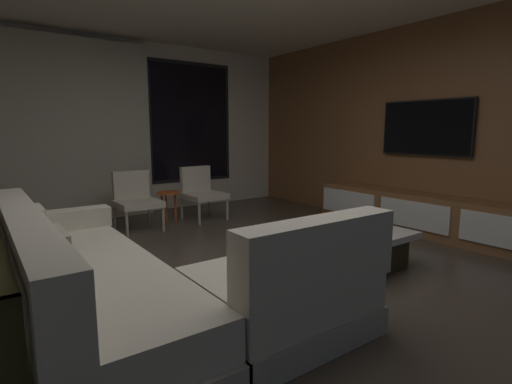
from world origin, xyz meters
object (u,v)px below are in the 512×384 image
accent_chair_by_curtain (136,197)px  media_console (426,216)px  coffee_table (334,246)px  accent_chair_near_window (201,190)px  mounted_tv (426,128)px  book_stack_on_coffee_table (345,222)px  side_stool (168,198)px  sectional_couch (138,287)px

accent_chair_by_curtain → media_console: accent_chair_by_curtain is taller
coffee_table → media_console: bearing=2.2°
accent_chair_near_window → mounted_tv: mounted_tv is taller
book_stack_on_coffee_table → mounted_tv: 2.06m
media_console → mounted_tv: size_ratio=2.54×
accent_chair_near_window → media_console: (1.84, -2.52, -0.18)m
book_stack_on_coffee_table → side_stool: book_stack_on_coffee_table is taller
side_stool → mounted_tv: size_ratio=0.38×
book_stack_on_coffee_table → accent_chair_by_curtain: 2.84m
sectional_couch → media_console: size_ratio=0.81×
accent_chair_by_curtain → media_console: 3.78m
coffee_table → mounted_tv: (1.93, 0.27, 1.16)m
side_stool → sectional_couch: bearing=-117.2°
mounted_tv → side_stool: bearing=137.8°
sectional_couch → mounted_tv: 4.09m
mounted_tv → accent_chair_by_curtain: bearing=143.1°
sectional_couch → coffee_table: size_ratio=2.16×
book_stack_on_coffee_table → side_stool: (-0.74, 2.61, -0.04)m
accent_chair_near_window → accent_chair_by_curtain: bearing=-177.1°
coffee_table → accent_chair_by_curtain: size_ratio=1.49×
accent_chair_near_window → side_stool: size_ratio=1.70×
side_stool → media_console: size_ratio=0.15×
coffee_table → accent_chair_near_window: (-0.09, 2.59, 0.25)m
book_stack_on_coffee_table → accent_chair_near_window: (-0.21, 2.62, 0.02)m
coffee_table → media_console: size_ratio=0.37×
sectional_couch → side_stool: 3.03m
accent_chair_by_curtain → side_stool: 0.48m
accent_chair_near_window → coffee_table: bearing=-88.0°
book_stack_on_coffee_table → accent_chair_by_curtain: bearing=115.4°
side_stool → media_console: 3.45m
accent_chair_near_window → accent_chair_by_curtain: same height
side_stool → mounted_tv: 3.58m
book_stack_on_coffee_table → accent_chair_near_window: bearing=94.6°
mounted_tv → coffee_table: bearing=-172.1°
accent_chair_near_window → accent_chair_by_curtain: 1.01m
sectional_couch → accent_chair_near_window: sectional_couch is taller
accent_chair_near_window → accent_chair_by_curtain: size_ratio=1.00×
accent_chair_near_window → mounted_tv: 3.21m
accent_chair_by_curtain → media_console: bearing=-41.0°
sectional_couch → book_stack_on_coffee_table: size_ratio=10.37×
media_console → coffee_table: bearing=-177.8°
sectional_couch → mounted_tv: bearing=5.6°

